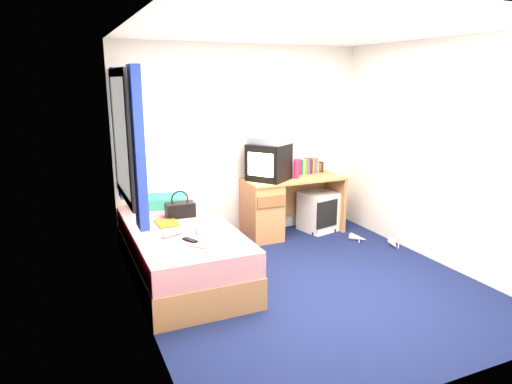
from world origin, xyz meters
name	(u,v)px	position (x,y,z in m)	size (l,w,h in m)	color
ground	(308,284)	(0.00, 0.00, 0.00)	(3.40, 3.40, 0.00)	#0C1438
room_shell	(313,138)	(0.00, 0.00, 1.45)	(3.40, 3.40, 3.40)	white
bed	(182,252)	(-1.10, 0.68, 0.27)	(1.01, 2.00, 0.54)	#B87F4C
pillow	(162,201)	(-1.11, 1.50, 0.60)	(0.56, 0.36, 0.12)	teal
desk	(274,205)	(0.31, 1.44, 0.41)	(1.30, 0.55, 0.75)	#B87F4C
storage_cube	(318,211)	(0.96, 1.40, 0.26)	(0.42, 0.42, 0.52)	white
crt_tv	(269,162)	(0.24, 1.44, 0.98)	(0.61, 0.61, 0.45)	black
vcr	(269,140)	(0.24, 1.44, 1.25)	(0.45, 0.32, 0.09)	#B7B6B9
book_row	(307,166)	(0.88, 1.60, 0.85)	(0.31, 0.13, 0.20)	maroon
picture_frame	(320,167)	(1.11, 1.62, 0.82)	(0.02, 0.12, 0.14)	black
pink_water_bottle	(296,170)	(0.59, 1.37, 0.86)	(0.07, 0.07, 0.22)	#D21D4C
aerosol_can	(282,171)	(0.43, 1.45, 0.85)	(0.05, 0.05, 0.20)	white
handbag	(180,209)	(-1.01, 1.02, 0.62)	(0.31, 0.18, 0.29)	black
towel	(212,227)	(-0.86, 0.40, 0.59)	(0.27, 0.23, 0.09)	white
magazine	(167,223)	(-1.20, 0.82, 0.55)	(0.21, 0.28, 0.01)	yellow
water_bottle	(172,232)	(-1.24, 0.44, 0.58)	(0.07, 0.07, 0.20)	silver
colour_swatch_fan	(199,246)	(-1.10, 0.05, 0.55)	(0.22, 0.06, 0.01)	gold
remote_control	(190,240)	(-1.13, 0.23, 0.55)	(0.05, 0.16, 0.02)	black
window_assembly	(126,139)	(-1.55, 0.90, 1.42)	(0.11, 1.42, 1.40)	silver
white_heels	(376,241)	(1.33, 0.64, 0.04)	(0.44, 0.59, 0.09)	silver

